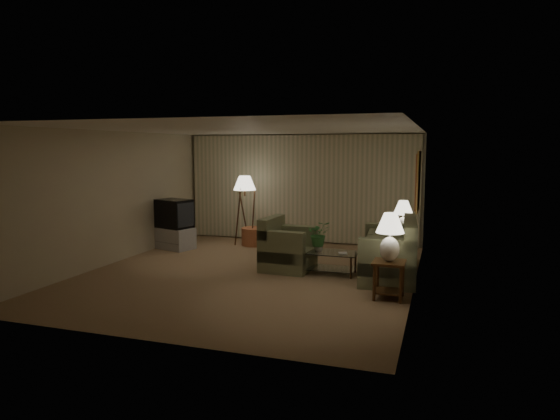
{
  "coord_description": "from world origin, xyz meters",
  "views": [
    {
      "loc": [
        3.4,
        -8.58,
        2.36
      ],
      "look_at": [
        0.39,
        0.6,
        1.15
      ],
      "focal_mm": 32.0,
      "sensor_mm": 36.0,
      "label": 1
    }
  ],
  "objects_px": {
    "table_lamp_far": "(403,214)",
    "crt_tv": "(174,214)",
    "sofa": "(388,254)",
    "coffee_table": "(326,259)",
    "tv_cabinet": "(175,238)",
    "ottoman": "(255,236)",
    "floor_lamp": "(245,209)",
    "table_lamp_near": "(390,233)",
    "vase": "(319,247)",
    "armchair": "(288,249)",
    "side_table_near": "(389,273)",
    "side_table_far": "(402,244)"
  },
  "relations": [
    {
      "from": "table_lamp_far",
      "to": "crt_tv",
      "type": "height_order",
      "value": "table_lamp_far"
    },
    {
      "from": "sofa",
      "to": "coffee_table",
      "type": "bearing_deg",
      "value": -89.28
    },
    {
      "from": "tv_cabinet",
      "to": "ottoman",
      "type": "relative_size",
      "value": 1.59
    },
    {
      "from": "table_lamp_far",
      "to": "tv_cabinet",
      "type": "bearing_deg",
      "value": -178.12
    },
    {
      "from": "table_lamp_far",
      "to": "coffee_table",
      "type": "height_order",
      "value": "table_lamp_far"
    },
    {
      "from": "coffee_table",
      "to": "floor_lamp",
      "type": "bearing_deg",
      "value": 139.71
    },
    {
      "from": "table_lamp_near",
      "to": "coffee_table",
      "type": "bearing_deg",
      "value": 135.78
    },
    {
      "from": "floor_lamp",
      "to": "vase",
      "type": "relative_size",
      "value": 10.92
    },
    {
      "from": "sofa",
      "to": "armchair",
      "type": "distance_m",
      "value": 1.91
    },
    {
      "from": "side_table_near",
      "to": "vase",
      "type": "distance_m",
      "value": 1.9
    },
    {
      "from": "ottoman",
      "to": "floor_lamp",
      "type": "bearing_deg",
      "value": -171.06
    },
    {
      "from": "coffee_table",
      "to": "vase",
      "type": "relative_size",
      "value": 7.49
    },
    {
      "from": "side_table_near",
      "to": "ottoman",
      "type": "height_order",
      "value": "side_table_near"
    },
    {
      "from": "armchair",
      "to": "vase",
      "type": "relative_size",
      "value": 6.86
    },
    {
      "from": "vase",
      "to": "table_lamp_far",
      "type": "bearing_deg",
      "value": 43.26
    },
    {
      "from": "table_lamp_far",
      "to": "vase",
      "type": "bearing_deg",
      "value": -136.74
    },
    {
      "from": "sofa",
      "to": "side_table_far",
      "type": "bearing_deg",
      "value": 168.84
    },
    {
      "from": "table_lamp_far",
      "to": "side_table_near",
      "type": "bearing_deg",
      "value": -90.0
    },
    {
      "from": "tv_cabinet",
      "to": "armchair",
      "type": "bearing_deg",
      "value": -1.84
    },
    {
      "from": "floor_lamp",
      "to": "vase",
      "type": "distance_m",
      "value": 3.22
    },
    {
      "from": "armchair",
      "to": "side_table_near",
      "type": "relative_size",
      "value": 1.77
    },
    {
      "from": "armchair",
      "to": "floor_lamp",
      "type": "distance_m",
      "value": 2.76
    },
    {
      "from": "armchair",
      "to": "side_table_near",
      "type": "xyz_separation_m",
      "value": [
        2.06,
        -1.31,
        0.0
      ]
    },
    {
      "from": "sofa",
      "to": "table_lamp_near",
      "type": "relative_size",
      "value": 2.71
    },
    {
      "from": "side_table_near",
      "to": "side_table_far",
      "type": "height_order",
      "value": "same"
    },
    {
      "from": "table_lamp_far",
      "to": "ottoman",
      "type": "bearing_deg",
      "value": 166.97
    },
    {
      "from": "crt_tv",
      "to": "side_table_near",
      "type": "bearing_deg",
      "value": -7.22
    },
    {
      "from": "crt_tv",
      "to": "ottoman",
      "type": "relative_size",
      "value": 1.42
    },
    {
      "from": "sofa",
      "to": "armchair",
      "type": "relative_size",
      "value": 1.94
    },
    {
      "from": "tv_cabinet",
      "to": "vase",
      "type": "xyz_separation_m",
      "value": [
        3.77,
        -1.18,
        0.24
      ]
    },
    {
      "from": "ottoman",
      "to": "side_table_far",
      "type": "bearing_deg",
      "value": -13.03
    },
    {
      "from": "coffee_table",
      "to": "tv_cabinet",
      "type": "distance_m",
      "value": 4.09
    },
    {
      "from": "coffee_table",
      "to": "ottoman",
      "type": "height_order",
      "value": "ottoman"
    },
    {
      "from": "side_table_far",
      "to": "ottoman",
      "type": "relative_size",
      "value": 0.94
    },
    {
      "from": "sofa",
      "to": "vase",
      "type": "xyz_separation_m",
      "value": [
        -1.28,
        -0.1,
        0.07
      ]
    },
    {
      "from": "table_lamp_far",
      "to": "coffee_table",
      "type": "xyz_separation_m",
      "value": [
        -1.28,
        -1.35,
        -0.73
      ]
    },
    {
      "from": "armchair",
      "to": "table_lamp_near",
      "type": "distance_m",
      "value": 2.52
    },
    {
      "from": "table_lamp_far",
      "to": "ottoman",
      "type": "xyz_separation_m",
      "value": [
        -3.57,
        0.83,
        -0.8
      ]
    },
    {
      "from": "table_lamp_far",
      "to": "tv_cabinet",
      "type": "height_order",
      "value": "table_lamp_far"
    },
    {
      "from": "table_lamp_near",
      "to": "tv_cabinet",
      "type": "height_order",
      "value": "table_lamp_near"
    },
    {
      "from": "tv_cabinet",
      "to": "ottoman",
      "type": "distance_m",
      "value": 1.91
    },
    {
      "from": "armchair",
      "to": "floor_lamp",
      "type": "height_order",
      "value": "floor_lamp"
    },
    {
      "from": "side_table_far",
      "to": "floor_lamp",
      "type": "height_order",
      "value": "floor_lamp"
    },
    {
      "from": "side_table_near",
      "to": "floor_lamp",
      "type": "distance_m",
      "value": 5.12
    },
    {
      "from": "armchair",
      "to": "crt_tv",
      "type": "bearing_deg",
      "value": 73.6
    },
    {
      "from": "sofa",
      "to": "table_lamp_far",
      "type": "bearing_deg",
      "value": 168.84
    },
    {
      "from": "table_lamp_far",
      "to": "coffee_table",
      "type": "bearing_deg",
      "value": -133.58
    },
    {
      "from": "armchair",
      "to": "floor_lamp",
      "type": "bearing_deg",
      "value": 43.32
    },
    {
      "from": "crt_tv",
      "to": "floor_lamp",
      "type": "distance_m",
      "value": 1.69
    },
    {
      "from": "tv_cabinet",
      "to": "sofa",
      "type": "bearing_deg",
      "value": 5.76
    }
  ]
}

